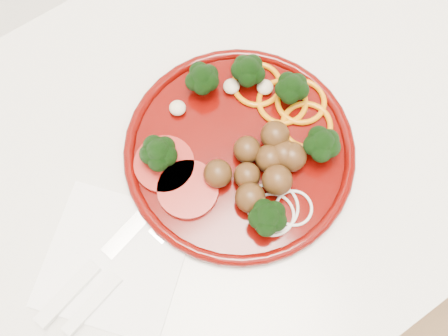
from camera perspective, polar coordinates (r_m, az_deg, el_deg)
counter at (r=1.13m, az=-1.69°, el=-7.40°), size 2.40×0.60×0.90m
plate at (r=0.68m, az=2.04°, el=2.10°), size 0.29×0.29×0.06m
napkin at (r=0.67m, az=-11.06°, el=-9.12°), size 0.22×0.22×0.00m
knife at (r=0.67m, az=-13.27°, el=-9.95°), size 0.22×0.07×0.01m
fork at (r=0.66m, az=-11.75°, el=-11.86°), size 0.19×0.06×0.01m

